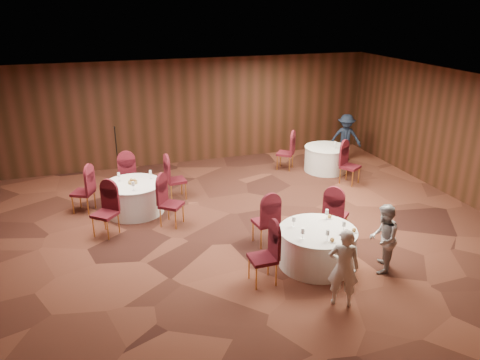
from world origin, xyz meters
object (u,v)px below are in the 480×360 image
object	(u,v)px
table_main	(317,247)
woman_b	(383,239)
woman_a	(344,268)
man_c	(346,138)
table_left	(134,197)
table_right	(326,159)
mic_stand	(118,168)

from	to	relation	value
table_main	woman_b	size ratio (longest dim) A/B	1.11
woman_a	man_c	distance (m)	7.74
table_main	woman_a	size ratio (longest dim) A/B	1.06
table_left	woman_b	size ratio (longest dim) A/B	1.06
table_main	woman_b	bearing A→B (deg)	-28.73
table_right	woman_b	world-z (taller)	woman_b
table_right	man_c	distance (m)	1.27
woman_a	woman_b	world-z (taller)	woman_a
table_main	woman_b	xyz separation A→B (m)	(1.06, -0.58, 0.30)
table_right	man_c	bearing A→B (deg)	33.33
table_main	mic_stand	bearing A→B (deg)	121.06
table_main	mic_stand	world-z (taller)	mic_stand
woman_a	woman_b	xyz separation A→B (m)	(1.24, 0.71, -0.03)
table_left	table_right	distance (m)	5.91
table_right	table_left	bearing A→B (deg)	-168.34
table_right	woman_b	bearing A→B (deg)	-107.24
mic_stand	woman_b	xyz separation A→B (m)	(4.35, -6.05, 0.18)
mic_stand	woman_a	distance (m)	7.43
table_main	mic_stand	distance (m)	6.38
table_main	woman_a	world-z (taller)	woman_a
table_left	table_main	bearing A→B (deg)	-48.94
table_main	woman_a	bearing A→B (deg)	-98.25
woman_b	table_main	bearing A→B (deg)	-80.41
woman_b	man_c	world-z (taller)	man_c
table_right	mic_stand	distance (m)	6.04
table_main	mic_stand	size ratio (longest dim) A/B	0.90
table_main	woman_a	xyz separation A→B (m)	(-0.19, -1.28, 0.33)
mic_stand	man_c	size ratio (longest dim) A/B	1.11
mic_stand	man_c	world-z (taller)	mic_stand
woman_a	table_main	bearing A→B (deg)	-70.26
table_right	man_c	xyz separation A→B (m)	(1.01, 0.66, 0.37)
woman_a	man_c	xyz separation A→B (m)	(3.90, 6.69, 0.05)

